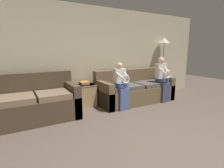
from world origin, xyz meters
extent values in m
plane|color=brown|center=(0.00, 0.00, 0.00)|extent=(14.00, 14.00, 0.00)
cube|color=#BCB293|center=(0.00, 3.12, 1.27)|extent=(7.60, 0.06, 2.55)
cube|color=brown|center=(0.99, 2.54, 0.21)|extent=(2.16, 0.90, 0.43)
cube|color=brown|center=(0.99, 2.88, 0.65)|extent=(2.16, 0.20, 0.45)
cube|color=brown|center=(-0.01, 2.54, 0.33)|extent=(0.16, 0.90, 0.65)
cube|color=brown|center=(1.99, 2.54, 0.33)|extent=(0.16, 0.90, 0.65)
cube|color=#514C47|center=(0.53, 2.44, 0.48)|extent=(0.86, 0.66, 0.11)
cube|color=#514C47|center=(1.45, 2.44, 0.48)|extent=(0.86, 0.66, 0.11)
cube|color=#473828|center=(-1.59, 2.49, 0.23)|extent=(1.68, 0.90, 0.46)
cube|color=#473828|center=(-1.59, 2.84, 0.71)|extent=(1.68, 0.20, 0.49)
cube|color=#473828|center=(-0.83, 2.49, 0.35)|extent=(0.16, 0.90, 0.71)
cube|color=#7A664C|center=(-1.93, 2.39, 0.52)|extent=(0.64, 0.66, 0.11)
cube|color=#7A664C|center=(-1.25, 2.39, 0.52)|extent=(0.64, 0.66, 0.11)
cube|color=#475B8E|center=(0.31, 2.09, 0.27)|extent=(0.26, 0.10, 0.54)
cube|color=#475B8E|center=(0.31, 2.23, 0.59)|extent=(0.26, 0.28, 0.11)
cube|color=silver|center=(0.31, 2.30, 0.82)|extent=(0.30, 0.14, 0.34)
sphere|color=#DBB293|center=(0.31, 2.30, 1.06)|extent=(0.15, 0.15, 0.15)
torus|color=silver|center=(0.31, 2.03, 0.77)|extent=(0.22, 0.04, 0.22)
cylinder|color=silver|center=(0.22, 2.16, 0.84)|extent=(0.12, 0.31, 0.20)
cylinder|color=silver|center=(0.40, 2.16, 0.84)|extent=(0.12, 0.31, 0.20)
cube|color=#384260|center=(1.67, 2.09, 0.27)|extent=(0.26, 0.10, 0.54)
cube|color=#384260|center=(1.67, 2.23, 0.59)|extent=(0.26, 0.28, 0.11)
cube|color=silver|center=(1.67, 2.30, 0.85)|extent=(0.30, 0.14, 0.41)
sphere|color=#DBB293|center=(1.67, 2.30, 1.14)|extent=(0.18, 0.18, 0.18)
torus|color=white|center=(1.67, 2.03, 0.79)|extent=(0.23, 0.04, 0.23)
cylinder|color=silver|center=(1.57, 2.16, 0.88)|extent=(0.11, 0.31, 0.23)
cylinder|color=silver|center=(1.77, 2.16, 0.88)|extent=(0.11, 0.31, 0.23)
cube|color=tan|center=(-0.40, 2.86, 0.28)|extent=(0.54, 0.41, 0.56)
cube|color=tan|center=(-0.40, 2.86, 0.55)|extent=(0.56, 0.43, 0.02)
cube|color=#4C4C56|center=(-0.39, 2.85, 0.58)|extent=(0.19, 0.27, 0.04)
cube|color=orange|center=(-0.40, 2.85, 0.62)|extent=(0.21, 0.25, 0.04)
cylinder|color=#2D2B28|center=(2.35, 2.89, 0.01)|extent=(0.26, 0.26, 0.02)
cylinder|color=#B7B7BC|center=(2.35, 2.89, 0.83)|extent=(0.03, 0.03, 1.62)
cone|color=beige|center=(2.35, 2.89, 1.73)|extent=(0.37, 0.37, 0.17)
camera|label=1|loc=(-1.92, -1.26, 1.42)|focal=28.00mm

